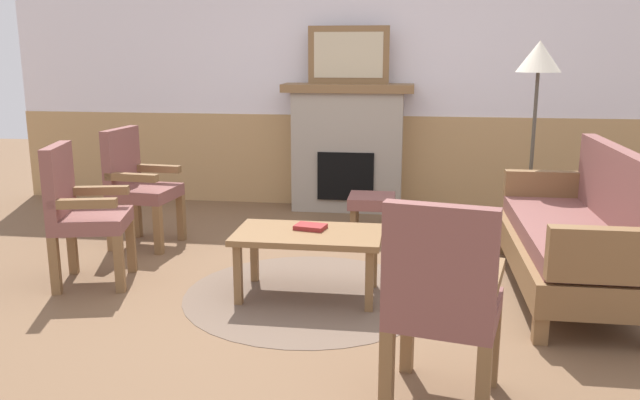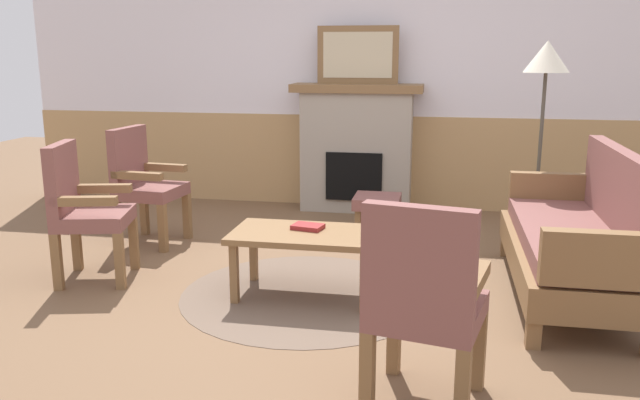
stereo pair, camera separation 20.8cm
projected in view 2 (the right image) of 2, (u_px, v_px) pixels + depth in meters
ground_plane at (311, 289)px, 4.46m from camera, size 14.00×14.00×0.00m
wall_back at (361, 80)px, 6.65m from camera, size 7.20×0.14×2.70m
fireplace at (357, 147)px, 6.56m from camera, size 1.30×0.44×1.28m
framed_picture at (358, 55)px, 6.36m from camera, size 0.80×0.04×0.56m
couch at (576, 239)px, 4.24m from camera, size 0.70×1.80×0.98m
coffee_table at (305, 240)px, 4.27m from camera, size 0.96×0.56×0.44m
round_rug at (305, 294)px, 4.35m from camera, size 1.67×1.67×0.01m
book_on_table at (308, 227)px, 4.32m from camera, size 0.22×0.18×0.03m
footstool at (377, 204)px, 5.69m from camera, size 0.40×0.40×0.36m
armchair_near_fireplace at (143, 180)px, 5.44m from camera, size 0.52×0.52×0.98m
armchair_by_window_left at (83, 206)px, 4.54m from camera, size 0.58×0.58×0.98m
armchair_front_left at (424, 297)px, 2.85m from camera, size 0.57×0.57×0.98m
floor_lamp_by_couch at (546, 70)px, 5.18m from camera, size 0.36×0.36×1.68m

